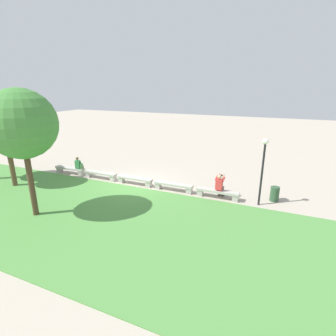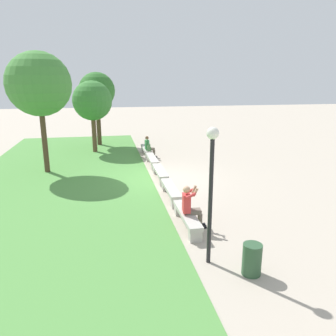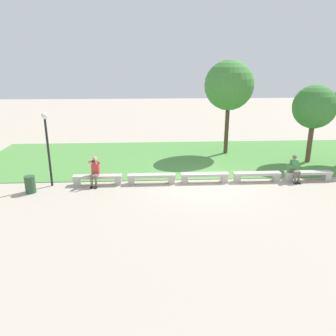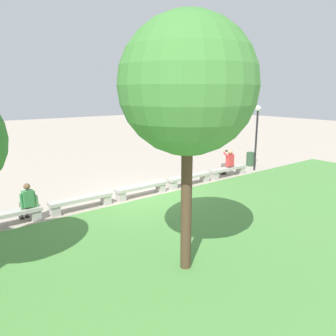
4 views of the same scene
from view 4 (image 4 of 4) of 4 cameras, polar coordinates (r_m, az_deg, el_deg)
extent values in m
plane|color=#B2A593|center=(12.99, -4.60, -4.86)|extent=(80.00, 80.00, 0.00)
cube|color=#518E42|center=(9.84, 9.78, -10.99)|extent=(24.18, 8.00, 0.03)
cube|color=#B7B2A8|center=(16.04, 10.41, -0.08)|extent=(2.23, 0.40, 0.12)
cube|color=#B7B2A8|center=(16.78, 12.52, -0.38)|extent=(0.28, 0.34, 0.33)
cube|color=#B7B2A8|center=(15.42, 8.04, -1.39)|extent=(0.28, 0.34, 0.33)
cube|color=#B7B2A8|center=(14.33, 3.72, -1.49)|extent=(2.23, 0.40, 0.12)
cube|color=#B7B2A8|center=(15.00, 6.39, -1.76)|extent=(0.28, 0.34, 0.33)
cube|color=#B7B2A8|center=(13.81, 0.79, -2.99)|extent=(0.28, 0.34, 0.33)
cube|color=#B7B2A8|center=(12.87, -4.64, -3.20)|extent=(2.23, 0.40, 0.12)
cube|color=#B7B2A8|center=(13.44, -1.28, -3.44)|extent=(0.28, 0.34, 0.33)
cube|color=#B7B2A8|center=(12.48, -8.22, -4.92)|extent=(0.28, 0.34, 0.33)
cube|color=#B7B2A8|center=(11.77, -14.86, -5.20)|extent=(2.23, 0.40, 0.12)
cube|color=#B7B2A8|center=(12.20, -10.75, -5.43)|extent=(0.28, 0.34, 0.33)
cube|color=#B7B2A8|center=(11.54, -19.09, -7.06)|extent=(0.28, 0.34, 0.33)
cube|color=#B7B2A8|center=(11.12, -26.80, -7.31)|extent=(2.23, 0.40, 0.12)
cube|color=#B7B2A8|center=(11.38, -22.05, -7.60)|extent=(0.28, 0.34, 0.33)
cube|color=black|center=(16.56, 9.73, -0.92)|extent=(0.12, 0.25, 0.06)
cylinder|color=#6B6051|center=(16.46, 9.92, -0.26)|extent=(0.11, 0.11, 0.42)
cube|color=black|center=(16.43, 9.20, -1.01)|extent=(0.12, 0.25, 0.06)
cylinder|color=#6B6051|center=(16.33, 9.39, -0.34)|extent=(0.11, 0.11, 0.42)
cube|color=#6B6051|center=(16.20, 10.14, 0.50)|extent=(0.34, 0.45, 0.12)
cube|color=#D83838|center=(15.97, 10.73, 1.32)|extent=(0.36, 0.25, 0.56)
sphere|color=tan|center=(15.89, 10.79, 2.80)|extent=(0.22, 0.22, 0.22)
cylinder|color=#D83838|center=(16.11, 11.03, 2.46)|extent=(0.12, 0.32, 0.21)
cylinder|color=tan|center=(16.16, 10.54, 2.80)|extent=(0.12, 0.20, 0.27)
cylinder|color=#D83838|center=(15.86, 10.02, 2.34)|extent=(0.12, 0.32, 0.21)
cylinder|color=tan|center=(15.99, 9.87, 2.72)|extent=(0.08, 0.18, 0.27)
cube|color=black|center=(16.11, 10.07, 2.94)|extent=(0.15, 0.03, 0.08)
cube|color=black|center=(11.78, -23.32, -7.71)|extent=(0.13, 0.23, 0.06)
cylinder|color=#6B6051|center=(11.66, -23.30, -6.82)|extent=(0.10, 0.10, 0.42)
cube|color=black|center=(11.72, -24.14, -7.89)|extent=(0.13, 0.23, 0.06)
cylinder|color=#6B6051|center=(11.60, -24.13, -7.00)|extent=(0.10, 0.10, 0.42)
cube|color=#6B6051|center=(11.38, -23.50, -5.88)|extent=(0.33, 0.43, 0.12)
cube|color=#3D894C|center=(11.11, -23.20, -4.90)|extent=(0.34, 0.24, 0.52)
sphere|color=brown|center=(11.00, -23.38, -2.96)|extent=(0.20, 0.20, 0.20)
cylinder|color=#3D894C|center=(11.21, -22.27, -4.92)|extent=(0.08, 0.08, 0.48)
cylinder|color=#3D894C|center=(11.07, -24.17, -5.32)|extent=(0.08, 0.08, 0.48)
cube|color=#4C7F47|center=(11.24, -22.49, -5.38)|extent=(0.28, 0.20, 0.36)
cube|color=#395F35|center=(11.36, -22.61, -5.58)|extent=(0.20, 0.06, 0.16)
torus|color=black|center=(11.18, -22.58, -4.41)|extent=(0.10, 0.02, 0.10)
cylinder|color=#4C3826|center=(7.31, 3.22, -5.84)|extent=(0.25, 0.25, 3.27)
sphere|color=#428438|center=(6.92, 3.49, 14.17)|extent=(2.90, 2.90, 2.90)
cylinder|color=#2D5133|center=(18.63, 14.15, 1.53)|extent=(0.44, 0.44, 0.75)
cylinder|color=black|center=(17.41, 15.07, 4.54)|extent=(0.10, 0.10, 3.05)
sphere|color=white|center=(17.25, 15.41, 10.01)|extent=(0.28, 0.28, 0.28)
camera|label=1|loc=(14.64, 63.11, 12.48)|focal=28.00mm
camera|label=2|loc=(22.12, 31.63, 12.15)|focal=35.00mm
camera|label=3|loc=(26.43, -17.86, 15.37)|focal=35.00mm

